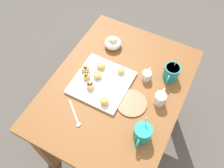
{
  "coord_description": "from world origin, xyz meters",
  "views": [
    {
      "loc": [
        0.63,
        0.3,
        1.83
      ],
      "look_at": [
        0.01,
        -0.03,
        0.74
      ],
      "focal_mm": 38.07,
      "sensor_mm": 36.0,
      "label": 1
    }
  ],
  "objects": [
    {
      "name": "dining_table",
      "position": [
        0.0,
        0.0,
        0.57
      ],
      "size": [
        0.95,
        0.72,
        0.72
      ],
      "color": "brown",
      "rests_on": "ground_plane"
    },
    {
      "name": "coffee_mug_teal_left",
      "position": [
        -0.2,
        0.24,
        0.76
      ],
      "size": [
        0.12,
        0.09,
        0.13
      ],
      "color": "teal",
      "rests_on": "dining_table"
    },
    {
      "name": "chocolate_drizzle_5",
      "position": [
        0.04,
        -0.17,
        0.77
      ],
      "size": [
        0.03,
        0.02,
        0.0
      ],
      "primitive_type": "ellipsoid",
      "rotation": [
        0.0,
        0.0,
        3.33
      ],
      "color": "black",
      "rests_on": "beignet_5"
    },
    {
      "name": "beignet_2",
      "position": [
        -0.09,
        -0.02,
        0.75
      ],
      "size": [
        0.06,
        0.06,
        0.03
      ],
      "primitive_type": "ellipsoid",
      "rotation": [
        0.0,
        0.0,
        2.11
      ],
      "color": "#E5B260",
      "rests_on": "pastry_plate_square"
    },
    {
      "name": "beignet_0",
      "position": [
        0.13,
        -0.01,
        0.75
      ],
      "size": [
        0.07,
        0.07,
        0.04
      ],
      "primitive_type": "ellipsoid",
      "rotation": [
        0.0,
        0.0,
        5.47
      ],
      "color": "#E5B260",
      "rests_on": "pastry_plate_square"
    },
    {
      "name": "chocolate_drizzle_4",
      "position": [
        -0.01,
        -0.2,
        0.77
      ],
      "size": [
        0.04,
        0.04,
        0.0
      ],
      "primitive_type": "ellipsoid",
      "rotation": [
        0.0,
        0.0,
        0.82
      ],
      "color": "black",
      "rests_on": "beignet_4"
    },
    {
      "name": "beignet_4",
      "position": [
        -0.01,
        -0.2,
        0.75
      ],
      "size": [
        0.07,
        0.07,
        0.04
      ],
      "primitive_type": "ellipsoid",
      "rotation": [
        0.0,
        0.0,
        0.65
      ],
      "color": "#E5B260",
      "rests_on": "pastry_plate_square"
    },
    {
      "name": "saucer_coral_left",
      "position": [
        0.06,
        0.12,
        0.72
      ],
      "size": [
        0.16,
        0.16,
        0.01
      ],
      "primitive_type": "cylinder",
      "color": "#E5704C",
      "rests_on": "dining_table"
    },
    {
      "name": "beignet_3",
      "position": [
        0.08,
        -0.12,
        0.75
      ],
      "size": [
        0.07,
        0.07,
        0.04
      ],
      "primitive_type": "ellipsoid",
      "rotation": [
        0.0,
        0.0,
        2.16
      ],
      "color": "#E5B260",
      "rests_on": "pastry_plate_square"
    },
    {
      "name": "beignet_5",
      "position": [
        0.04,
        -0.17,
        0.75
      ],
      "size": [
        0.05,
        0.05,
        0.04
      ],
      "primitive_type": "ellipsoid",
      "rotation": [
        0.0,
        0.0,
        3.34
      ],
      "color": "#E5B260",
      "rests_on": "pastry_plate_square"
    },
    {
      "name": "ice_cream_bowl",
      "position": [
        -0.25,
        -0.16,
        0.75
      ],
      "size": [
        0.11,
        0.11,
        0.08
      ],
      "color": "silver",
      "rests_on": "dining_table"
    },
    {
      "name": "beignet_6",
      "position": [
        -0.0,
        -0.12,
        0.75
      ],
      "size": [
        0.07,
        0.07,
        0.03
      ],
      "primitive_type": "ellipsoid",
      "rotation": [
        0.0,
        0.0,
        0.96
      ],
      "color": "#E5B260",
      "rests_on": "pastry_plate_square"
    },
    {
      "name": "beignet_1",
      "position": [
        -0.07,
        -0.14,
        0.75
      ],
      "size": [
        0.08,
        0.08,
        0.03
      ],
      "primitive_type": "ellipsoid",
      "rotation": [
        0.0,
        0.0,
        5.67
      ],
      "color": "#E5B260",
      "rests_on": "pastry_plate_square"
    },
    {
      "name": "cream_pitcher_white",
      "position": [
        -0.02,
        0.24,
        0.76
      ],
      "size": [
        0.1,
        0.06,
        0.07
      ],
      "color": "silver",
      "rests_on": "dining_table"
    },
    {
      "name": "pastry_plate_square",
      "position": [
        0.02,
        -0.09,
        0.72
      ],
      "size": [
        0.3,
        0.3,
        0.02
      ],
      "primitive_type": "cube",
      "color": "silver",
      "rests_on": "dining_table"
    },
    {
      "name": "coffee_mug_teal_right",
      "position": [
        0.2,
        0.24,
        0.77
      ],
      "size": [
        0.13,
        0.09,
        0.14
      ],
      "color": "teal",
      "rests_on": "dining_table"
    },
    {
      "name": "ground_plane",
      "position": [
        0.0,
        0.0,
        0.0
      ],
      "size": [
        8.0,
        8.0,
        0.0
      ],
      "primitive_type": "plane",
      "color": "#514C47"
    },
    {
      "name": "loose_spoon_near_saucer",
      "position": [
        0.26,
        -0.1,
        0.72
      ],
      "size": [
        0.11,
        0.13,
        0.01
      ],
      "color": "silver",
      "rests_on": "dining_table"
    },
    {
      "name": "chocolate_drizzle_3",
      "position": [
        0.08,
        -0.12,
        0.77
      ],
      "size": [
        0.04,
        0.03,
        0.0
      ],
      "primitive_type": "ellipsoid",
      "rotation": [
        0.0,
        0.0,
        2.38
      ],
      "color": "black",
      "rests_on": "beignet_3"
    },
    {
      "name": "chocolate_sauce_pitcher",
      "position": [
        -0.13,
        0.12,
        0.75
      ],
      "size": [
        0.09,
        0.05,
        0.06
      ],
      "color": "silver",
      "rests_on": "dining_table"
    }
  ]
}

